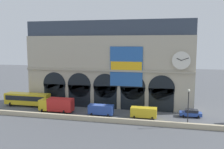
% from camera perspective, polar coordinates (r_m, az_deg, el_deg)
% --- Properties ---
extents(ground_plane, '(200.00, 200.00, 0.00)m').
position_cam_1_polar(ground_plane, '(52.50, -2.94, -9.29)').
color(ground_plane, '#54565B').
extents(quay_parapet_wall, '(90.00, 0.70, 0.93)m').
position_cam_1_polar(quay_parapet_wall, '(48.13, -4.47, -10.28)').
color(quay_parapet_wall, '#BCAD8C').
rests_on(quay_parapet_wall, ground).
extents(station_building, '(39.20, 5.69, 20.20)m').
position_cam_1_polar(station_building, '(57.91, -0.92, 2.22)').
color(station_building, '#B2A891').
rests_on(station_building, ground).
extents(bus_west, '(11.00, 3.25, 3.10)m').
position_cam_1_polar(bus_west, '(62.03, -19.16, -5.39)').
color(bus_west, gold).
rests_on(bus_west, ground).
extents(box_truck_midwest, '(7.50, 2.91, 3.12)m').
position_cam_1_polar(box_truck_midwest, '(54.94, -12.77, -6.87)').
color(box_truck_midwest, gold).
rests_on(box_truck_midwest, ground).
extents(van_center, '(5.20, 2.48, 2.20)m').
position_cam_1_polar(van_center, '(51.57, -2.59, -8.16)').
color(van_center, '#28479E').
rests_on(van_center, ground).
extents(van_mideast, '(5.20, 2.48, 2.20)m').
position_cam_1_polar(van_mideast, '(49.97, 7.41, -8.72)').
color(van_mideast, gold).
rests_on(van_mideast, ground).
extents(car_east, '(4.40, 2.22, 1.55)m').
position_cam_1_polar(car_east, '(53.04, 17.93, -8.57)').
color(car_east, '#28479E').
rests_on(car_east, ground).
extents(street_lamp_quayside, '(0.44, 0.44, 6.90)m').
position_cam_1_polar(street_lamp_quayside, '(45.96, 17.41, -6.35)').
color(street_lamp_quayside, black).
rests_on(street_lamp_quayside, ground).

